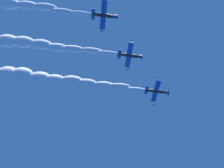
# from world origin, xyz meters

# --- Properties ---
(airplane_lead) EXTENTS (8.02, 7.97, 3.20)m
(airplane_lead) POSITION_xyz_m (-5.49, 1.29, 77.04)
(airplane_lead) COLOR #232328
(airplane_left_wingman) EXTENTS (8.07, 7.98, 3.14)m
(airplane_left_wingman) POSITION_xyz_m (8.81, -0.98, 77.50)
(airplane_left_wingman) COLOR #232328
(airplane_right_wingman) EXTENTS (8.07, 7.99, 3.26)m
(airplane_right_wingman) POSITION_xyz_m (22.81, -2.07, 76.88)
(airplane_right_wingman) COLOR #232328
(smoke_trail_lead) EXTENTS (32.76, 46.23, 6.93)m
(smoke_trail_lead) POSITION_xyz_m (16.82, -31.93, 79.62)
(smoke_trail_lead) COLOR white
(smoke_trail_left_wingman) EXTENTS (32.08, 45.48, 6.65)m
(smoke_trail_left_wingman) POSITION_xyz_m (30.94, -33.90, 79.96)
(smoke_trail_left_wingman) COLOR white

